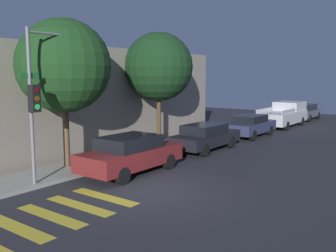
{
  "coord_description": "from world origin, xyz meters",
  "views": [
    {
      "loc": [
        -9.23,
        -7.58,
        3.78
      ],
      "look_at": [
        3.82,
        2.1,
        1.6
      ],
      "focal_mm": 40.0,
      "sensor_mm": 36.0,
      "label": 1
    }
  ],
  "objects_px": {
    "sedan_near_corner": "(131,154)",
    "tree_near_corner": "(64,66)",
    "pickup_truck": "(284,114)",
    "sedan_middle": "(205,136)",
    "tree_midblock": "(159,67)",
    "sedan_far_end": "(250,125)",
    "sedan_tail_of_row": "(305,111)",
    "traffic_light_pole": "(42,85)"
  },
  "relations": [
    {
      "from": "sedan_far_end",
      "to": "tree_near_corner",
      "type": "bearing_deg",
      "value": 168.55
    },
    {
      "from": "sedan_middle",
      "to": "tree_near_corner",
      "type": "bearing_deg",
      "value": 160.0
    },
    {
      "from": "sedan_near_corner",
      "to": "tree_midblock",
      "type": "relative_size",
      "value": 0.73
    },
    {
      "from": "traffic_light_pole",
      "to": "tree_midblock",
      "type": "bearing_deg",
      "value": 8.54
    },
    {
      "from": "sedan_near_corner",
      "to": "pickup_truck",
      "type": "height_order",
      "value": "pickup_truck"
    },
    {
      "from": "sedan_middle",
      "to": "traffic_light_pole",
      "type": "bearing_deg",
      "value": 171.59
    },
    {
      "from": "tree_near_corner",
      "to": "tree_midblock",
      "type": "xyz_separation_m",
      "value": [
        6.06,
        0.0,
        0.08
      ]
    },
    {
      "from": "sedan_near_corner",
      "to": "sedan_tail_of_row",
      "type": "xyz_separation_m",
      "value": [
        22.31,
        0.0,
        -0.05
      ]
    },
    {
      "from": "sedan_middle",
      "to": "tree_midblock",
      "type": "xyz_separation_m",
      "value": [
        -0.69,
        2.46,
        3.53
      ]
    },
    {
      "from": "traffic_light_pole",
      "to": "sedan_tail_of_row",
      "type": "xyz_separation_m",
      "value": [
        25.27,
        -1.27,
        -2.76
      ]
    },
    {
      "from": "sedan_middle",
      "to": "sedan_near_corner",
      "type": "bearing_deg",
      "value": 180.0
    },
    {
      "from": "sedan_middle",
      "to": "pickup_truck",
      "type": "bearing_deg",
      "value": 0.0
    },
    {
      "from": "tree_midblock",
      "to": "sedan_near_corner",
      "type": "bearing_deg",
      "value": -153.56
    },
    {
      "from": "sedan_middle",
      "to": "tree_near_corner",
      "type": "height_order",
      "value": "tree_near_corner"
    },
    {
      "from": "sedan_far_end",
      "to": "pickup_truck",
      "type": "xyz_separation_m",
      "value": [
        6.16,
        0.0,
        0.17
      ]
    },
    {
      "from": "sedan_near_corner",
      "to": "tree_near_corner",
      "type": "relative_size",
      "value": 0.73
    },
    {
      "from": "pickup_truck",
      "to": "tree_midblock",
      "type": "xyz_separation_m",
      "value": [
        -12.24,
        2.46,
        3.35
      ]
    },
    {
      "from": "sedan_far_end",
      "to": "pickup_truck",
      "type": "bearing_deg",
      "value": 0.0
    },
    {
      "from": "traffic_light_pole",
      "to": "sedan_middle",
      "type": "bearing_deg",
      "value": -8.41
    },
    {
      "from": "pickup_truck",
      "to": "tree_midblock",
      "type": "bearing_deg",
      "value": 168.65
    },
    {
      "from": "sedan_near_corner",
      "to": "tree_midblock",
      "type": "bearing_deg",
      "value": 26.44
    },
    {
      "from": "traffic_light_pole",
      "to": "pickup_truck",
      "type": "bearing_deg",
      "value": -3.61
    },
    {
      "from": "pickup_truck",
      "to": "tree_midblock",
      "type": "height_order",
      "value": "tree_midblock"
    },
    {
      "from": "sedan_tail_of_row",
      "to": "sedan_far_end",
      "type": "bearing_deg",
      "value": 180.0
    },
    {
      "from": "tree_near_corner",
      "to": "sedan_tail_of_row",
      "type": "bearing_deg",
      "value": -5.98
    },
    {
      "from": "sedan_middle",
      "to": "tree_midblock",
      "type": "distance_m",
      "value": 4.36
    },
    {
      "from": "sedan_near_corner",
      "to": "sedan_middle",
      "type": "bearing_deg",
      "value": 0.0
    },
    {
      "from": "sedan_middle",
      "to": "sedan_far_end",
      "type": "height_order",
      "value": "sedan_far_end"
    },
    {
      "from": "traffic_light_pole",
      "to": "sedan_middle",
      "type": "distance_m",
      "value": 9.11
    },
    {
      "from": "sedan_near_corner",
      "to": "sedan_far_end",
      "type": "height_order",
      "value": "sedan_near_corner"
    },
    {
      "from": "traffic_light_pole",
      "to": "tree_near_corner",
      "type": "relative_size",
      "value": 0.89
    },
    {
      "from": "traffic_light_pole",
      "to": "tree_near_corner",
      "type": "xyz_separation_m",
      "value": [
        1.84,
        1.19,
        0.68
      ]
    },
    {
      "from": "sedan_near_corner",
      "to": "sedan_far_end",
      "type": "xyz_separation_m",
      "value": [
        11.01,
        0.0,
        -0.05
      ]
    },
    {
      "from": "sedan_near_corner",
      "to": "sedan_tail_of_row",
      "type": "height_order",
      "value": "sedan_near_corner"
    },
    {
      "from": "sedan_tail_of_row",
      "to": "tree_near_corner",
      "type": "distance_m",
      "value": 23.81
    },
    {
      "from": "traffic_light_pole",
      "to": "tree_midblock",
      "type": "relative_size",
      "value": 0.89
    },
    {
      "from": "traffic_light_pole",
      "to": "sedan_far_end",
      "type": "bearing_deg",
      "value": -5.19
    },
    {
      "from": "pickup_truck",
      "to": "tree_near_corner",
      "type": "xyz_separation_m",
      "value": [
        -18.3,
        2.46,
        3.27
      ]
    },
    {
      "from": "pickup_truck",
      "to": "sedan_far_end",
      "type": "bearing_deg",
      "value": 180.0
    },
    {
      "from": "sedan_far_end",
      "to": "tree_midblock",
      "type": "distance_m",
      "value": 7.44
    },
    {
      "from": "traffic_light_pole",
      "to": "sedan_far_end",
      "type": "distance_m",
      "value": 14.3
    },
    {
      "from": "traffic_light_pole",
      "to": "pickup_truck",
      "type": "distance_m",
      "value": 20.34
    }
  ]
}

